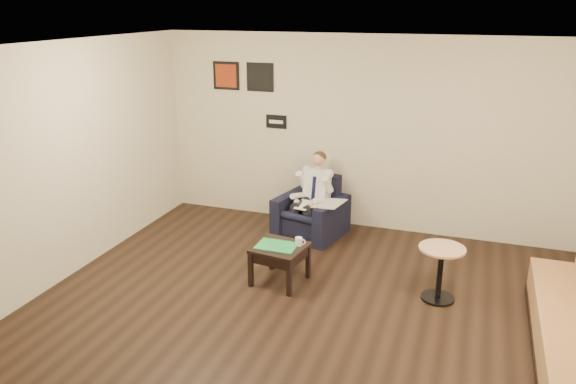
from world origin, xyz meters
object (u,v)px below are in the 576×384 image
(green_folder, at_px, (277,246))
(smartphone, at_px, (290,242))
(cafe_table, at_px, (440,274))
(banquette, at_px, (575,296))
(side_table, at_px, (280,264))
(coffee_mug, at_px, (299,241))
(armchair, at_px, (311,207))
(seated_man, at_px, (307,199))

(green_folder, bearing_deg, smartphone, 57.99)
(cafe_table, bearing_deg, banquette, -29.28)
(side_table, xyz_separation_m, green_folder, (-0.03, -0.02, 0.24))
(coffee_mug, height_order, cafe_table, cafe_table)
(armchair, distance_m, coffee_mug, 1.47)
(smartphone, bearing_deg, banquette, 5.70)
(seated_man, bearing_deg, green_folder, -73.41)
(green_folder, bearing_deg, coffee_mug, 25.65)
(side_table, height_order, coffee_mug, coffee_mug)
(armchair, height_order, cafe_table, armchair)
(seated_man, xyz_separation_m, smartphone, (0.18, -1.27, -0.10))
(green_folder, bearing_deg, armchair, 91.84)
(side_table, distance_m, smartphone, 0.30)
(green_folder, height_order, banquette, banquette)
(seated_man, relative_size, coffee_mug, 11.55)
(side_table, relative_size, smartphone, 3.93)
(side_table, height_order, smartphone, smartphone)
(side_table, distance_m, coffee_mug, 0.36)
(seated_man, xyz_separation_m, banquette, (3.19, -1.93, 0.06))
(seated_man, xyz_separation_m, coffee_mug, (0.31, -1.33, -0.05))
(smartphone, distance_m, banquette, 3.08)
(coffee_mug, distance_m, cafe_table, 1.65)
(side_table, bearing_deg, green_folder, -154.35)
(green_folder, relative_size, coffee_mug, 4.74)
(coffee_mug, distance_m, smartphone, 0.15)
(coffee_mug, bearing_deg, side_table, -154.35)
(smartphone, height_order, banquette, banquette)
(armchair, height_order, banquette, banquette)
(green_folder, bearing_deg, cafe_table, 6.52)
(side_table, bearing_deg, armchair, 93.12)
(armchair, relative_size, side_table, 1.50)
(side_table, bearing_deg, banquette, -9.22)
(smartphone, bearing_deg, armchair, 114.61)
(coffee_mug, relative_size, cafe_table, 0.15)
(cafe_table, bearing_deg, seated_man, 147.71)
(coffee_mug, xyz_separation_m, cafe_table, (1.63, 0.10, -0.20))
(armchair, relative_size, smartphone, 5.91)
(coffee_mug, height_order, smartphone, coffee_mug)
(side_table, relative_size, cafe_table, 0.89)
(banquette, bearing_deg, coffee_mug, 168.27)
(seated_man, bearing_deg, armchair, 90.00)
(side_table, bearing_deg, coffee_mug, 25.65)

